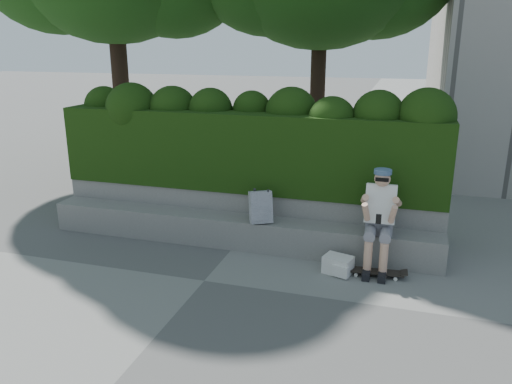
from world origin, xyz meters
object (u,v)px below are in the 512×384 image
(skateboard, at_px, (376,272))
(backpack_ground, at_px, (338,265))
(backpack_plaid, at_px, (261,207))
(person, at_px, (380,215))

(skateboard, xyz_separation_m, backpack_ground, (-0.49, -0.05, 0.06))
(backpack_plaid, height_order, backpack_ground, backpack_plaid)
(backpack_plaid, bearing_deg, person, -31.56)
(backpack_ground, bearing_deg, skateboard, 21.54)
(skateboard, distance_m, backpack_plaid, 1.84)
(skateboard, height_order, backpack_plaid, backpack_plaid)
(backpack_plaid, distance_m, backpack_ground, 1.39)
(skateboard, distance_m, backpack_ground, 0.50)
(person, xyz_separation_m, backpack_plaid, (-1.68, 0.08, -0.07))
(backpack_ground, bearing_deg, person, 51.24)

